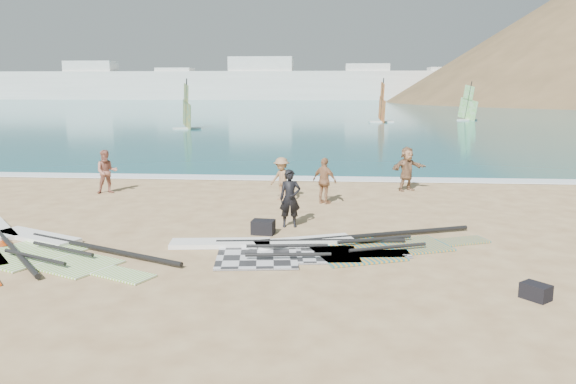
# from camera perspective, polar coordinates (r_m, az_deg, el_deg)

# --- Properties ---
(ground) EXTENTS (300.00, 300.00, 0.00)m
(ground) POSITION_cam_1_polar(r_m,az_deg,el_deg) (12.86, 1.66, -7.77)
(ground) COLOR tan
(ground) RESTS_ON ground
(sea) EXTENTS (300.00, 240.00, 0.06)m
(sea) POSITION_cam_1_polar(r_m,az_deg,el_deg) (144.23, 4.37, 9.12)
(sea) COLOR #0C4C57
(sea) RESTS_ON ground
(surf_line) EXTENTS (300.00, 1.20, 0.04)m
(surf_line) POSITION_cam_1_polar(r_m,az_deg,el_deg) (24.82, 3.11, 1.28)
(surf_line) COLOR white
(surf_line) RESTS_ON ground
(far_town) EXTENTS (160.00, 8.00, 12.00)m
(far_town) POSITION_cam_1_polar(r_m,az_deg,el_deg) (162.99, -1.21, 10.92)
(far_town) COLOR white
(far_town) RESTS_ON ground
(rig_grey) EXTENTS (6.14, 2.63, 0.20)m
(rig_grey) POSITION_cam_1_polar(r_m,az_deg,el_deg) (14.14, -2.08, -5.82)
(rig_grey) COLOR #272729
(rig_grey) RESTS_ON ground
(rig_green) EXTENTS (5.94, 4.19, 0.20)m
(rig_green) POSITION_cam_1_polar(r_m,az_deg,el_deg) (15.32, -22.82, -5.37)
(rig_green) COLOR #6FC017
(rig_green) RESTS_ON ground
(rig_orange) EXTENTS (6.26, 3.75, 0.20)m
(rig_orange) POSITION_cam_1_polar(r_m,az_deg,el_deg) (14.68, 6.90, -5.27)
(rig_orange) COLOR orange
(rig_orange) RESTS_ON ground
(gear_bag_near) EXTENTS (0.67, 0.52, 0.39)m
(gear_bag_near) POSITION_cam_1_polar(r_m,az_deg,el_deg) (15.71, -2.54, -3.58)
(gear_bag_near) COLOR black
(gear_bag_near) RESTS_ON ground
(gear_bag_far) EXTENTS (0.61, 0.63, 0.31)m
(gear_bag_far) POSITION_cam_1_polar(r_m,az_deg,el_deg) (12.05, 23.87, -9.23)
(gear_bag_far) COLOR black
(gear_bag_far) RESTS_ON ground
(person_wetsuit) EXTENTS (0.67, 0.49, 1.70)m
(person_wetsuit) POSITION_cam_1_polar(r_m,az_deg,el_deg) (16.34, 0.21, -0.65)
(person_wetsuit) COLOR black
(person_wetsuit) RESTS_ON ground
(beachgoer_left) EXTENTS (1.00, 0.91, 1.67)m
(beachgoer_left) POSITION_cam_1_polar(r_m,az_deg,el_deg) (22.59, -17.94, 1.98)
(beachgoer_left) COLOR #A76653
(beachgoer_left) RESTS_ON ground
(beachgoer_mid) EXTENTS (1.15, 1.07, 1.56)m
(beachgoer_mid) POSITION_cam_1_polar(r_m,az_deg,el_deg) (20.23, -0.65, 1.36)
(beachgoer_mid) COLOR #9C7451
(beachgoer_mid) RESTS_ON ground
(beachgoer_back) EXTENTS (1.01, 0.85, 1.62)m
(beachgoer_back) POSITION_cam_1_polar(r_m,az_deg,el_deg) (19.61, 3.74, 1.14)
(beachgoer_back) COLOR #A26F49
(beachgoer_back) RESTS_ON ground
(beachgoer_right) EXTENTS (1.64, 1.30, 1.74)m
(beachgoer_right) POSITION_cam_1_polar(r_m,az_deg,el_deg) (22.51, 11.98, 2.33)
(beachgoer_right) COLOR #966D4C
(beachgoer_right) RESTS_ON ground
(windsurfer_left) EXTENTS (2.65, 2.83, 4.76)m
(windsurfer_left) POSITION_cam_1_polar(r_m,az_deg,el_deg) (53.83, -10.24, 7.70)
(windsurfer_left) COLOR white
(windsurfer_left) RESTS_ON ground
(windsurfer_centre) EXTENTS (2.79, 3.30, 4.95)m
(windsurfer_centre) POSITION_cam_1_polar(r_m,az_deg,el_deg) (63.62, 9.51, 8.21)
(windsurfer_centre) COLOR white
(windsurfer_centre) RESTS_ON ground
(windsurfer_right) EXTENTS (2.52, 2.65, 4.60)m
(windsurfer_right) POSITION_cam_1_polar(r_m,az_deg,el_deg) (69.61, 17.80, 8.00)
(windsurfer_right) COLOR white
(windsurfer_right) RESTS_ON ground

